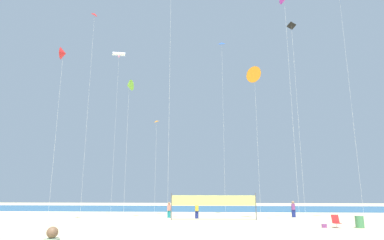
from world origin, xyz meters
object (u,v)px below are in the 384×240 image
at_px(kite_orange_diamond, 156,123).
at_px(kite_red_diamond, 95,19).
at_px(beachgoer_coral_shirt, 169,209).
at_px(kite_red_delta, 63,54).
at_px(folding_beach_chair, 336,221).
at_px(kite_white_tube, 119,55).
at_px(kite_lime_delta, 129,85).
at_px(kite_orange_delta, 255,75).
at_px(kite_black_diamond, 292,29).
at_px(beach_handbag, 324,226).
at_px(volleyball_net, 213,202).
at_px(trash_barrel, 360,222).
at_px(kite_blue_diamond, 222,47).
at_px(beachgoer_mustard_shirt, 197,210).
at_px(beachgoer_plum_shirt, 293,209).

height_order(kite_orange_diamond, kite_red_diamond, kite_red_diamond).
height_order(beachgoer_coral_shirt, kite_red_delta, kite_red_delta).
distance_m(folding_beach_chair, kite_white_tube, 31.32).
bearing_deg(kite_lime_delta, folding_beach_chair, -16.23).
bearing_deg(kite_lime_delta, kite_red_diamond, 177.38).
relative_size(kite_white_tube, kite_red_diamond, 0.96).
distance_m(kite_orange_delta, kite_lime_delta, 12.16).
relative_size(kite_orange_delta, kite_black_diamond, 0.78).
height_order(beach_handbag, kite_red_diamond, kite_red_diamond).
relative_size(beach_handbag, kite_red_diamond, 0.02).
height_order(kite_orange_delta, kite_lime_delta, kite_orange_delta).
height_order(kite_white_tube, kite_lime_delta, kite_white_tube).
distance_m(volleyball_net, kite_red_diamond, 22.26).
relative_size(volleyball_net, kite_black_diamond, 0.44).
xyz_separation_m(trash_barrel, kite_red_diamond, (-22.57, 5.18, 19.84)).
height_order(kite_lime_delta, kite_blue_diamond, kite_blue_diamond).
xyz_separation_m(kite_white_tube, kite_red_diamond, (-0.21, -8.15, 0.44)).
distance_m(kite_white_tube, kite_lime_delta, 11.59).
distance_m(kite_red_diamond, kite_orange_delta, 17.69).
relative_size(kite_orange_diamond, kite_black_diamond, 0.58).
bearing_deg(kite_blue_diamond, volleyball_net, -120.06).
height_order(folding_beach_chair, beach_handbag, folding_beach_chair).
height_order(folding_beach_chair, kite_red_diamond, kite_red_diamond).
distance_m(kite_orange_diamond, kite_black_diamond, 16.83).
bearing_deg(kite_lime_delta, kite_blue_diamond, 18.51).
bearing_deg(beach_handbag, beachgoer_mustard_shirt, 140.55).
xyz_separation_m(trash_barrel, kite_black_diamond, (-2.90, 3.21, 16.89)).
bearing_deg(kite_red_diamond, kite_orange_delta, -3.56).
xyz_separation_m(kite_black_diamond, kite_blue_diamond, (-6.36, 4.87, 0.73)).
relative_size(beachgoer_coral_shirt, kite_black_diamond, 0.09).
distance_m(beachgoer_plum_shirt, kite_lime_delta, 20.63).
bearing_deg(volleyball_net, beachgoer_coral_shirt, 153.72).
bearing_deg(volleyball_net, kite_black_diamond, -21.30).
bearing_deg(kite_red_delta, kite_blue_diamond, 26.04).
xyz_separation_m(beachgoer_coral_shirt, beachgoer_plum_shirt, (12.51, 1.50, 0.04)).
relative_size(beachgoer_mustard_shirt, kite_orange_delta, 0.11).
bearing_deg(kite_orange_delta, beachgoer_mustard_shirt, 147.59).
distance_m(kite_white_tube, kite_orange_delta, 19.57).
height_order(volleyball_net, kite_black_diamond, kite_black_diamond).
height_order(trash_barrel, kite_white_tube, kite_white_tube).
distance_m(beachgoer_mustard_shirt, kite_red_delta, 19.08).
height_order(beachgoer_plum_shirt, kite_orange_diamond, kite_orange_diamond).
distance_m(trash_barrel, kite_red_delta, 27.45).
xyz_separation_m(beachgoer_plum_shirt, trash_barrel, (2.34, -9.83, -0.45)).
xyz_separation_m(kite_orange_diamond, kite_white_tube, (-5.78, 3.66, 9.92)).
height_order(beachgoer_mustard_shirt, kite_blue_diamond, kite_blue_diamond).
xyz_separation_m(volleyball_net, kite_red_delta, (-13.13, -5.02, 12.88)).
height_order(trash_barrel, kite_black_diamond, kite_black_diamond).
bearing_deg(kite_orange_diamond, beachgoer_plum_shirt, 0.68).
bearing_deg(beach_handbag, kite_blue_diamond, 129.61).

